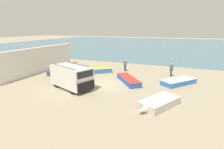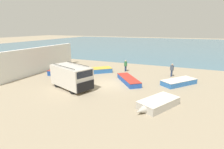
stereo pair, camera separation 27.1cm
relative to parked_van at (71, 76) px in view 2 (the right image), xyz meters
The scene contains 11 objects.
ground_plane 4.27m from the parked_van, 41.32° to the left, with size 200.00×200.00×0.00m, color gray.
sea_water 54.79m from the parked_van, 86.79° to the left, with size 120.00×80.00×0.01m, color #477084.
harbor_wall 8.81m from the parked_van, 155.18° to the left, with size 0.50×14.03×3.50m, color silver.
parked_van is the anchor object (origin of this frame).
fishing_rowboat_0 6.79m from the parked_van, 96.62° to the left, with size 4.50×4.13×0.63m.
fishing_rowboat_1 11.77m from the parked_van, 28.97° to the left, with size 3.93×4.48×0.58m.
fishing_rowboat_2 6.43m from the parked_van, 42.34° to the left, with size 4.10×4.93×0.57m.
fishing_rowboat_3 5.56m from the parked_van, 138.40° to the left, with size 4.07×1.81×0.68m.
fishing_rowboat_4 9.02m from the parked_van, ahead, with size 3.13×4.23×0.65m.
fisherman_0 12.61m from the parked_van, 43.56° to the left, with size 0.44×0.44×1.68m.
fisherman_1 9.45m from the parked_van, 72.65° to the left, with size 0.43×0.43×1.63m.
Camera 2 is at (7.46, -16.91, 6.08)m, focal length 28.00 mm.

